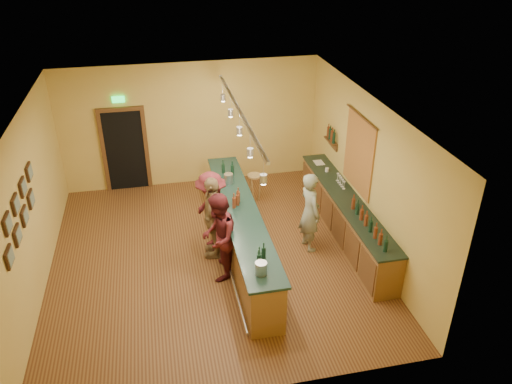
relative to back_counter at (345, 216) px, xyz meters
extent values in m
plane|color=#512C17|center=(-2.97, -0.18, -0.49)|extent=(7.00, 7.00, 0.00)
cube|color=silver|center=(-2.97, -0.18, 2.71)|extent=(6.50, 7.00, 0.02)
cube|color=gold|center=(-2.97, 3.32, 1.11)|extent=(6.50, 0.02, 3.20)
cube|color=gold|center=(-2.97, -3.68, 1.11)|extent=(6.50, 0.02, 3.20)
cube|color=gold|center=(-6.22, -0.18, 1.11)|extent=(0.02, 7.00, 3.20)
cube|color=gold|center=(0.28, -0.18, 1.11)|extent=(0.02, 7.00, 3.20)
cube|color=black|center=(-4.67, 3.30, 0.56)|extent=(0.95, 0.06, 2.10)
cube|color=#552F19|center=(-5.19, 3.28, 0.56)|extent=(0.10, 0.08, 2.10)
cube|color=#552F19|center=(-4.14, 3.28, 0.56)|extent=(0.10, 0.08, 2.10)
cube|color=#552F19|center=(-4.67, 3.28, 1.66)|extent=(1.15, 0.08, 0.10)
cube|color=#19E54C|center=(-4.67, 3.27, 1.91)|extent=(0.30, 0.04, 0.15)
cube|color=maroon|center=(0.26, 0.22, 1.36)|extent=(0.03, 1.40, 1.60)
cube|color=#552F19|center=(0.19, 1.72, 1.06)|extent=(0.16, 0.55, 0.03)
cube|color=#552F19|center=(0.26, 1.72, 0.96)|extent=(0.03, 0.55, 0.18)
cube|color=brown|center=(0.00, 0.02, -0.04)|extent=(0.55, 4.50, 0.90)
cube|color=black|center=(0.00, 0.02, 0.43)|extent=(0.60, 4.55, 0.04)
cylinder|color=silver|center=(0.00, 1.32, 0.50)|extent=(0.09, 0.09, 0.09)
cube|color=silver|center=(-0.03, 1.82, 0.46)|extent=(0.22, 0.30, 0.01)
cube|color=brown|center=(-2.35, -0.18, 0.01)|extent=(0.60, 5.00, 1.00)
cube|color=#152D26|center=(-2.35, -0.18, 0.54)|extent=(0.70, 5.10, 0.05)
cylinder|color=silver|center=(-2.71, -0.18, -0.34)|extent=(0.05, 5.00, 0.05)
cylinder|color=silver|center=(-2.40, -2.28, 0.67)|extent=(0.20, 0.20, 0.22)
cylinder|color=silver|center=(-2.40, 1.02, 0.67)|extent=(0.20, 0.20, 0.22)
cube|color=silver|center=(-2.35, -0.18, 2.65)|extent=(0.06, 4.60, 0.05)
cylinder|color=silver|center=(-2.35, -2.18, 2.46)|extent=(0.01, 0.01, 0.35)
cylinder|color=#A5A5AD|center=(-2.35, -2.18, 2.26)|extent=(0.11, 0.11, 0.14)
cylinder|color=#FFEABF|center=(-2.35, -2.18, 2.18)|extent=(0.08, 0.08, 0.02)
cylinder|color=silver|center=(-2.35, -1.18, 2.46)|extent=(0.01, 0.01, 0.35)
cylinder|color=#A5A5AD|center=(-2.35, -1.18, 2.26)|extent=(0.11, 0.11, 0.14)
cylinder|color=#FFEABF|center=(-2.35, -1.18, 2.18)|extent=(0.08, 0.08, 0.02)
cylinder|color=silver|center=(-2.35, -0.18, 2.46)|extent=(0.01, 0.01, 0.35)
cylinder|color=#A5A5AD|center=(-2.35, -0.18, 2.26)|extent=(0.11, 0.11, 0.14)
cylinder|color=#FFEABF|center=(-2.35, -0.18, 2.18)|extent=(0.08, 0.08, 0.02)
cylinder|color=silver|center=(-2.35, 0.82, 2.46)|extent=(0.01, 0.01, 0.35)
cylinder|color=#A5A5AD|center=(-2.35, 0.82, 2.26)|extent=(0.11, 0.11, 0.14)
cylinder|color=#FFEABF|center=(-2.35, 0.82, 2.18)|extent=(0.08, 0.08, 0.02)
cylinder|color=silver|center=(-2.35, 1.82, 2.46)|extent=(0.01, 0.01, 0.35)
cylinder|color=#A5A5AD|center=(-2.35, 1.82, 2.26)|extent=(0.11, 0.11, 0.14)
cylinder|color=#FFEABF|center=(-2.35, 1.82, 2.18)|extent=(0.08, 0.08, 0.02)
imported|color=gray|center=(-0.92, -0.27, 0.39)|extent=(0.52, 0.70, 1.75)
imported|color=#59191E|center=(-2.90, -0.84, 0.41)|extent=(0.89, 1.02, 1.79)
imported|color=#997A51|center=(-2.90, -0.09, 0.41)|extent=(0.63, 1.11, 1.79)
imported|color=#59191E|center=(-2.90, 0.15, 0.39)|extent=(0.97, 1.28, 1.76)
cylinder|color=#997345|center=(-1.62, 1.93, 0.21)|extent=(0.35, 0.35, 0.04)
cylinder|color=#997345|center=(-1.49, 1.93, -0.15)|extent=(0.04, 0.04, 0.68)
cylinder|color=#997345|center=(-1.69, 2.05, -0.15)|extent=(0.04, 0.04, 0.68)
cylinder|color=#997345|center=(-1.69, 1.82, -0.15)|extent=(0.04, 0.04, 0.68)
camera|label=1|loc=(-3.85, -8.68, 5.68)|focal=35.00mm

